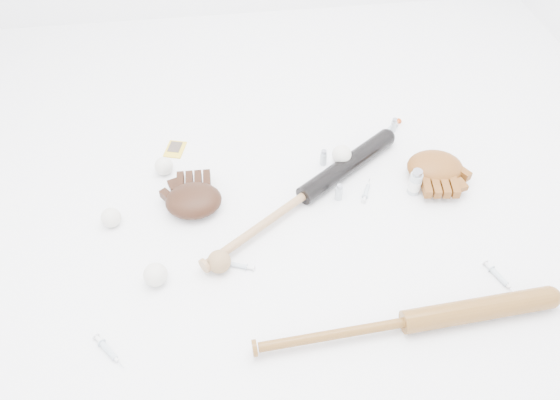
{
  "coord_description": "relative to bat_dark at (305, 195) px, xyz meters",
  "views": [
    {
      "loc": [
        -0.19,
        -1.2,
        1.43
      ],
      "look_at": [
        -0.02,
        0.07,
        0.06
      ],
      "focal_mm": 35.0,
      "sensor_mm": 36.0,
      "label": 1
    }
  ],
  "objects": [
    {
      "name": "syringe_4",
      "position": [
        0.41,
        0.34,
        -0.03
      ],
      "size": [
        0.15,
        0.13,
        0.02
      ],
      "primitive_type": null,
      "rotation": [
        0.0,
        0.0,
        3.86
      ],
      "color": "#ADBCC6",
      "rests_on": "ground"
    },
    {
      "name": "syringe_0",
      "position": [
        -0.65,
        -0.5,
        -0.03
      ],
      "size": [
        0.12,
        0.14,
        0.02
      ],
      "primitive_type": null,
      "rotation": [
        0.0,
        0.0,
        -0.9
      ],
      "color": "#ADBCC6",
      "rests_on": "ground"
    },
    {
      "name": "baseball_mid",
      "position": [
        -0.52,
        -0.28,
        0.0
      ],
      "size": [
        0.08,
        0.08,
        0.08
      ],
      "primitive_type": "sphere",
      "color": "silver",
      "rests_on": "ground"
    },
    {
      "name": "syringe_3",
      "position": [
        0.56,
        -0.41,
        -0.03
      ],
      "size": [
        0.08,
        0.15,
        0.02
      ],
      "primitive_type": null,
      "rotation": [
        0.0,
        0.0,
        -1.22
      ],
      "color": "#ADBCC6",
      "rests_on": "ground"
    },
    {
      "name": "syringe_1",
      "position": [
        -0.26,
        -0.25,
        -0.03
      ],
      "size": [
        0.13,
        0.07,
        0.02
      ],
      "primitive_type": null,
      "rotation": [
        0.0,
        0.0,
        2.76
      ],
      "color": "#ADBCC6",
      "rests_on": "ground"
    },
    {
      "name": "baseball_on_pedestal",
      "position": [
        0.16,
        0.15,
        0.04
      ],
      "size": [
        0.07,
        0.07,
        0.07
      ],
      "primitive_type": "sphere",
      "color": "silver",
      "rests_on": "pedestal"
    },
    {
      "name": "pedestal",
      "position": [
        0.16,
        0.15,
        -0.02
      ],
      "size": [
        0.09,
        0.09,
        0.04
      ],
      "primitive_type": "cube",
      "rotation": [
        0.0,
        0.0,
        -0.41
      ],
      "color": "white",
      "rests_on": "ground"
    },
    {
      "name": "syringe_2",
      "position": [
        0.23,
        0.02,
        -0.03
      ],
      "size": [
        0.08,
        0.13,
        0.02
      ],
      "primitive_type": null,
      "rotation": [
        0.0,
        0.0,
        1.14
      ],
      "color": "#ADBCC6",
      "rests_on": "ground"
    },
    {
      "name": "vial_0",
      "position": [
        0.1,
        0.19,
        -0.0
      ],
      "size": [
        0.03,
        0.03,
        0.07
      ],
      "primitive_type": "cylinder",
      "color": "#AFB9C0",
      "rests_on": "ground"
    },
    {
      "name": "vial_3",
      "position": [
        0.4,
        -0.0,
        0.02
      ],
      "size": [
        0.04,
        0.04,
        0.11
      ],
      "primitive_type": "cylinder",
      "color": "#AFB9C0",
      "rests_on": "ground"
    },
    {
      "name": "bat_wood",
      "position": [
        0.21,
        -0.54,
        -0.0
      ],
      "size": [
        0.96,
        0.12,
        0.07
      ],
      "primitive_type": null,
      "rotation": [
        0.0,
        0.0,
        0.05
      ],
      "color": "brown",
      "rests_on": "ground"
    },
    {
      "name": "trading_card",
      "position": [
        -0.46,
        0.34,
        -0.03
      ],
      "size": [
        0.09,
        0.11,
        0.01
      ],
      "primitive_type": "cube",
      "rotation": [
        0.0,
        0.0,
        -0.29
      ],
      "color": "gold",
      "rests_on": "ground"
    },
    {
      "name": "bat_dark",
      "position": [
        0.0,
        0.0,
        0.0
      ],
      "size": [
        0.82,
        0.62,
        0.07
      ],
      "primitive_type": null,
      "rotation": [
        0.0,
        0.0,
        0.62
      ],
      "color": "black",
      "rests_on": "ground"
    },
    {
      "name": "glove_tan",
      "position": [
        0.5,
        0.07,
        0.01
      ],
      "size": [
        0.28,
        0.28,
        0.09
      ],
      "primitive_type": null,
      "rotation": [
        0.0,
        0.0,
        3.01
      ],
      "color": "brown",
      "rests_on": "ground"
    },
    {
      "name": "vial_2",
      "position": [
        0.12,
        -0.0,
        -0.0
      ],
      "size": [
        0.03,
        0.03,
        0.07
      ],
      "primitive_type": "cylinder",
      "color": "#AFB9C0",
      "rests_on": "ground"
    },
    {
      "name": "baseball_left",
      "position": [
        -0.67,
        -0.02,
        -0.0
      ],
      "size": [
        0.07,
        0.07,
        0.07
      ],
      "primitive_type": "sphere",
      "color": "silver",
      "rests_on": "ground"
    },
    {
      "name": "baseball_aged",
      "position": [
        -0.32,
        -0.25,
        0.0
      ],
      "size": [
        0.08,
        0.08,
        0.08
      ],
      "primitive_type": "sphere",
      "color": "olive",
      "rests_on": "ground"
    },
    {
      "name": "baseball_upper",
      "position": [
        -0.5,
        0.22,
        -0.0
      ],
      "size": [
        0.07,
        0.07,
        0.07
      ],
      "primitive_type": "sphere",
      "color": "silver",
      "rests_on": "ground"
    },
    {
      "name": "vial_1",
      "position": [
        0.42,
        0.34,
        -0.0
      ],
      "size": [
        0.02,
        0.02,
        0.06
      ],
      "primitive_type": "cylinder",
      "color": "#AFB9C0",
      "rests_on": "ground"
    },
    {
      "name": "glove_dark",
      "position": [
        -0.39,
        0.02,
        0.01
      ],
      "size": [
        0.24,
        0.24,
        0.09
      ],
      "primitive_type": null,
      "rotation": [
        0.0,
        0.0,
        -0.03
      ],
      "color": "black",
      "rests_on": "ground"
    }
  ]
}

